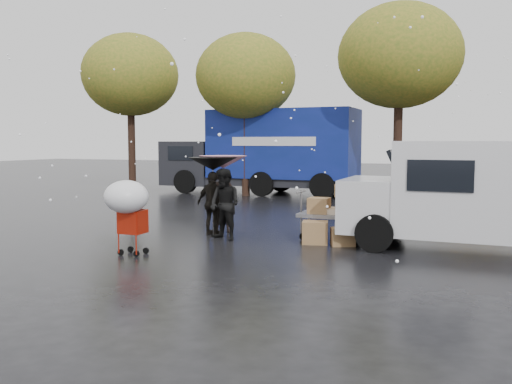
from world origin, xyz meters
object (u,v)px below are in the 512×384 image
at_px(person_black, 213,203).
at_px(blue_truck, 265,152).
at_px(yellow_taxi, 487,182).
at_px(white_van, 475,193).
at_px(vendor_cart, 337,208).
at_px(shopping_cart, 127,201).
at_px(person_pink, 223,201).

distance_m(person_black, blue_truck, 10.40).
distance_m(person_black, yellow_taxi, 12.44).
height_order(blue_truck, yellow_taxi, blue_truck).
height_order(white_van, yellow_taxi, white_van).
distance_m(vendor_cart, shopping_cart, 4.60).
relative_size(person_black, shopping_cart, 1.02).
xyz_separation_m(vendor_cart, yellow_taxi, (3.25, 10.37, -0.06)).
bearing_deg(person_black, blue_truck, -65.94).
relative_size(blue_truck, yellow_taxi, 2.11).
bearing_deg(yellow_taxi, shopping_cart, 130.28).
bearing_deg(yellow_taxi, blue_truck, 71.41).
distance_m(shopping_cart, white_van, 6.87).
height_order(person_pink, white_van, white_van).
bearing_deg(white_van, yellow_taxi, 87.73).
relative_size(person_pink, blue_truck, 0.19).
distance_m(person_pink, vendor_cart, 2.76).
xyz_separation_m(person_pink, person_black, (-0.08, -0.40, -0.03)).
relative_size(person_pink, person_black, 1.03).
xyz_separation_m(person_black, vendor_cart, (2.83, 0.49, -0.02)).
bearing_deg(person_black, shopping_cart, 90.21).
relative_size(person_black, white_van, 0.31).
xyz_separation_m(person_pink, shopping_cart, (-0.52, -3.12, 0.29)).
bearing_deg(shopping_cart, white_van, 27.16).
height_order(person_black, yellow_taxi, person_black).
bearing_deg(shopping_cart, blue_truck, 99.60).
xyz_separation_m(white_van, blue_truck, (-8.27, 9.61, 0.60)).
bearing_deg(person_black, vendor_cart, -160.73).
distance_m(person_black, vendor_cart, 2.87).
height_order(shopping_cart, yellow_taxi, shopping_cart).
distance_m(vendor_cart, yellow_taxi, 10.86).
distance_m(white_van, blue_truck, 12.69).
height_order(vendor_cart, white_van, white_van).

